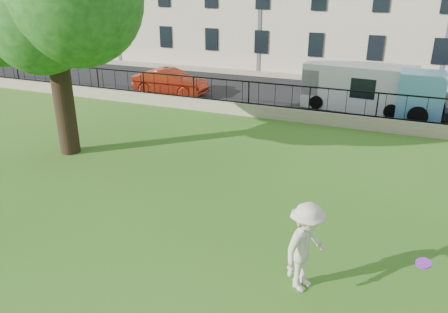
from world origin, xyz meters
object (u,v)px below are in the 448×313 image
at_px(man, 306,247).
at_px(white_van, 359,87).
at_px(frisbee, 424,263).
at_px(red_sedan, 170,82).

height_order(man, white_van, white_van).
xyz_separation_m(man, frisbee, (2.20, -0.53, 0.56)).
bearing_deg(frisbee, red_sedan, 132.11).
relative_size(frisbee, red_sedan, 0.06).
xyz_separation_m(frisbee, white_van, (-2.89, 15.86, -0.43)).
relative_size(frisbee, white_van, 0.05).
xyz_separation_m(red_sedan, white_van, (10.54, 1.00, 0.42)).
height_order(man, red_sedan, man).
bearing_deg(man, red_sedan, 57.61).
height_order(frisbee, red_sedan, frisbee).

